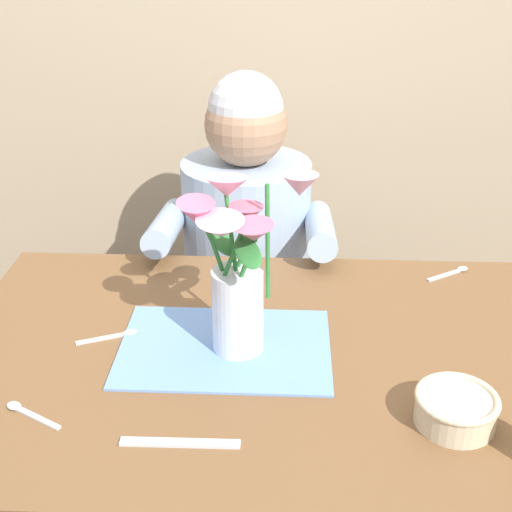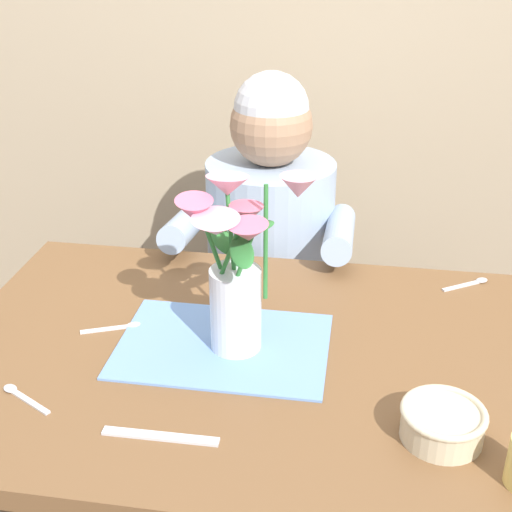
{
  "view_description": "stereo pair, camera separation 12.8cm",
  "coord_description": "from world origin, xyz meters",
  "px_view_note": "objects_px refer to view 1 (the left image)",
  "views": [
    {
      "loc": [
        0.04,
        -1.1,
        1.5
      ],
      "look_at": [
        -0.01,
        0.05,
        0.92
      ],
      "focal_mm": 49.2,
      "sensor_mm": 36.0,
      "label": 1
    },
    {
      "loc": [
        0.17,
        -1.08,
        1.5
      ],
      "look_at": [
        -0.01,
        0.05,
        0.92
      ],
      "focal_mm": 49.2,
      "sensor_mm": 36.0,
      "label": 2
    }
  ],
  "objects_px": {
    "ceramic_bowl": "(456,408)",
    "dinner_knife": "(180,443)",
    "seated_person": "(247,279)",
    "flower_vase": "(238,269)"
  },
  "relations": [
    {
      "from": "flower_vase",
      "to": "dinner_knife",
      "type": "height_order",
      "value": "flower_vase"
    },
    {
      "from": "seated_person",
      "to": "ceramic_bowl",
      "type": "xyz_separation_m",
      "value": [
        0.39,
        -0.8,
        0.21
      ]
    },
    {
      "from": "ceramic_bowl",
      "to": "dinner_knife",
      "type": "xyz_separation_m",
      "value": [
        -0.44,
        -0.07,
        -0.03
      ]
    },
    {
      "from": "seated_person",
      "to": "ceramic_bowl",
      "type": "bearing_deg",
      "value": -62.88
    },
    {
      "from": "seated_person",
      "to": "ceramic_bowl",
      "type": "relative_size",
      "value": 8.35
    },
    {
      "from": "flower_vase",
      "to": "ceramic_bowl",
      "type": "distance_m",
      "value": 0.44
    },
    {
      "from": "flower_vase",
      "to": "dinner_knife",
      "type": "distance_m",
      "value": 0.33
    },
    {
      "from": "ceramic_bowl",
      "to": "seated_person",
      "type": "bearing_deg",
      "value": 115.83
    },
    {
      "from": "flower_vase",
      "to": "ceramic_bowl",
      "type": "relative_size",
      "value": 2.56
    },
    {
      "from": "ceramic_bowl",
      "to": "dinner_knife",
      "type": "bearing_deg",
      "value": -170.79
    }
  ]
}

